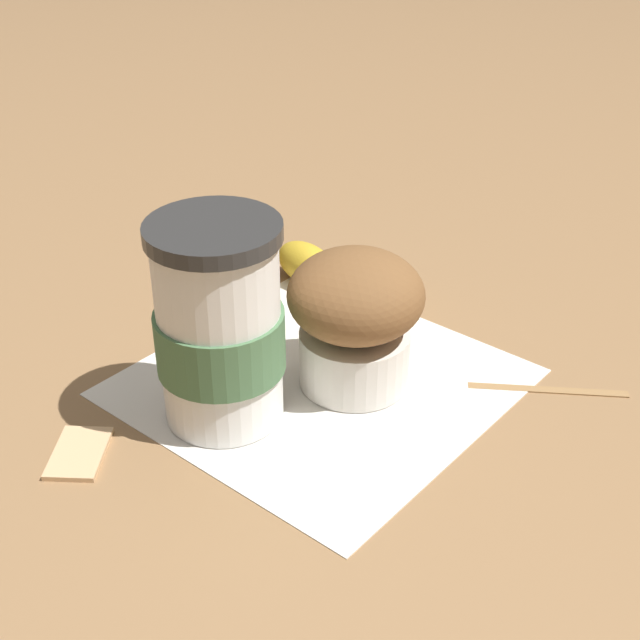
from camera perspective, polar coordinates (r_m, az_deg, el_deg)
name	(u,v)px	position (r m, az deg, el deg)	size (l,w,h in m)	color
ground_plane	(320,383)	(0.63, 0.00, -4.04)	(3.00, 3.00, 0.00)	#936D47
paper_napkin	(320,382)	(0.63, 0.00, -3.98)	(0.24, 0.24, 0.00)	white
coffee_cup	(219,327)	(0.56, -6.45, -0.45)	(0.08, 0.08, 0.14)	white
muffin	(355,315)	(0.60, 2.28, 0.31)	(0.09, 0.09, 0.10)	white
banana	(318,280)	(0.72, -0.11, 2.61)	(0.13, 0.18, 0.03)	gold
sugar_packet	(79,451)	(0.58, -15.19, -8.09)	(0.05, 0.03, 0.01)	#E0B27F
wooden_stirrer	(548,389)	(0.64, 14.37, -4.32)	(0.11, 0.01, 0.00)	#9E7547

